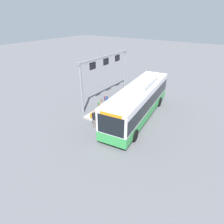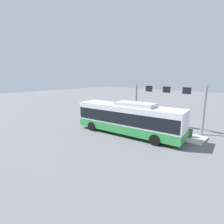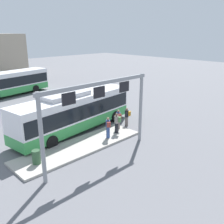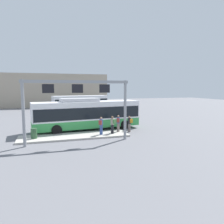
% 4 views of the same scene
% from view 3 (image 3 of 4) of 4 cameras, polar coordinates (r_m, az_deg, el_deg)
% --- Properties ---
extents(ground_plane, '(120.00, 120.00, 0.00)m').
position_cam_3_polar(ground_plane, '(21.65, -8.27, -4.20)').
color(ground_plane, slate).
extents(platform_curb, '(10.00, 2.80, 0.16)m').
position_cam_3_polar(platform_curb, '(18.53, -7.26, -7.80)').
color(platform_curb, '#B2ADA3').
rests_on(platform_curb, ground).
extents(bus_main, '(11.62, 3.82, 3.46)m').
position_cam_3_polar(bus_main, '(21.04, -8.51, 0.38)').
color(bus_main, green).
rests_on(bus_main, ground).
extents(bus_background_left, '(10.18, 4.12, 3.10)m').
position_cam_3_polar(bus_background_left, '(35.79, -21.94, 6.44)').
color(bus_background_left, green).
rests_on(bus_background_left, ground).
extents(person_boarding, '(0.53, 0.61, 1.67)m').
position_cam_3_polar(person_boarding, '(22.21, 3.45, -1.01)').
color(person_boarding, slate).
rests_on(person_boarding, ground).
extents(person_waiting_near, '(0.54, 0.61, 1.67)m').
position_cam_3_polar(person_waiting_near, '(20.22, 1.13, -2.43)').
color(person_waiting_near, black).
rests_on(person_waiting_near, platform_curb).
extents(person_waiting_mid, '(0.49, 0.60, 1.67)m').
position_cam_3_polar(person_waiting_mid, '(21.11, 1.50, -1.54)').
color(person_waiting_mid, slate).
rests_on(person_waiting_mid, platform_curb).
extents(person_waiting_far, '(0.54, 0.61, 1.67)m').
position_cam_3_polar(person_waiting_far, '(19.27, -0.90, -3.48)').
color(person_waiting_far, '#334C8C').
rests_on(person_waiting_far, platform_curb).
extents(platform_sign_gantry, '(8.70, 0.24, 5.20)m').
position_cam_3_polar(platform_sign_gantry, '(15.67, -2.89, 1.78)').
color(platform_sign_gantry, gray).
rests_on(platform_sign_gantry, ground).
extents(trash_bin, '(0.52, 0.52, 0.90)m').
position_cam_3_polar(trash_bin, '(16.49, -16.93, -9.81)').
color(trash_bin, '#2D5133').
rests_on(trash_bin, platform_curb).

